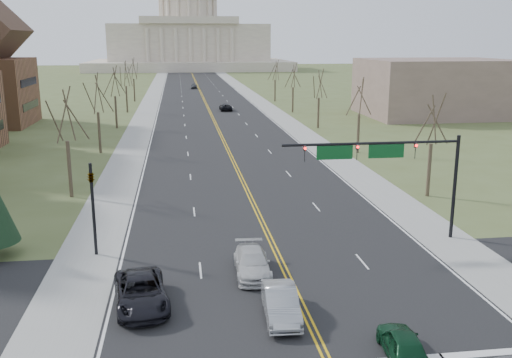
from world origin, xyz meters
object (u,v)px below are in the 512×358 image
object	(u,v)px
car_nb_inner_lead	(403,344)
car_sb_inner_lead	(281,303)
car_far_nb	(226,107)
car_sb_outer_lead	(141,292)
car_sb_inner_second	(252,263)
car_far_sb	(194,86)
signal_mast	(385,158)
signal_left	(93,199)

from	to	relation	value
car_nb_inner_lead	car_sb_inner_lead	world-z (taller)	car_sb_inner_lead
car_far_nb	car_sb_inner_lead	bearing A→B (deg)	85.93
car_far_nb	car_sb_outer_lead	bearing A→B (deg)	81.12
car_nb_inner_lead	car_sb_inner_second	size ratio (longest dim) A/B	0.80
car_nb_inner_lead	car_far_sb	world-z (taller)	car_far_sb
signal_mast	car_sb_inner_lead	xyz separation A→B (m)	(-8.75, -9.98, -5.00)
car_far_sb	car_sb_outer_lead	bearing A→B (deg)	-90.86
car_far_nb	car_nb_inner_lead	bearing A→B (deg)	88.99
car_sb_inner_lead	car_sb_inner_second	world-z (taller)	car_sb_inner_lead
car_sb_inner_lead	car_far_sb	xyz separation A→B (m)	(-0.05, 136.27, -0.01)
car_sb_inner_lead	car_far_nb	distance (m)	85.01
car_sb_outer_lead	car_far_nb	bearing A→B (deg)	74.58
signal_mast	car_far_sb	xyz separation A→B (m)	(-8.80, 126.28, -5.01)
car_sb_inner_lead	car_sb_outer_lead	bearing A→B (deg)	165.33
car_sb_inner_second	signal_mast	bearing A→B (deg)	27.32
car_sb_inner_lead	car_far_nb	world-z (taller)	car_sb_inner_lead
car_nb_inner_lead	car_sb_outer_lead	distance (m)	13.19
signal_mast	car_sb_inner_lead	distance (m)	14.18
car_nb_inner_lead	car_far_nb	distance (m)	89.27
signal_mast	car_sb_inner_second	bearing A→B (deg)	-154.64
signal_mast	car_sb_inner_lead	bearing A→B (deg)	-131.23
car_sb_inner_second	car_far_nb	bearing A→B (deg)	88.23
car_sb_outer_lead	car_sb_inner_second	xyz separation A→B (m)	(6.19, 3.31, -0.06)
signal_left	car_sb_inner_second	distance (m)	10.91
signal_left	car_nb_inner_lead	size ratio (longest dim) A/B	1.53
car_sb_inner_second	car_sb_outer_lead	bearing A→B (deg)	-149.93
car_nb_inner_lead	car_far_sb	bearing A→B (deg)	-82.07
signal_mast	signal_left	size ratio (longest dim) A/B	2.02
car_sb_outer_lead	car_sb_inner_lead	bearing A→B (deg)	-25.22
car_sb_outer_lead	car_sb_inner_second	world-z (taller)	car_sb_outer_lead
signal_mast	car_sb_inner_lead	world-z (taller)	signal_mast
car_sb_outer_lead	car_far_nb	xyz separation A→B (m)	(11.36, 82.70, -0.11)
signal_mast	car_nb_inner_lead	xyz separation A→B (m)	(-4.21, -14.36, -5.08)
signal_left	car_sb_outer_lead	bearing A→B (deg)	-67.06
car_nb_inner_lead	signal_left	bearing A→B (deg)	-38.20
signal_mast	car_far_sb	distance (m)	126.69
signal_left	car_sb_inner_second	world-z (taller)	signal_left
car_nb_inner_lead	car_sb_inner_second	xyz separation A→B (m)	(-5.25, 9.87, 0.04)
car_sb_outer_lead	car_far_sb	bearing A→B (deg)	79.48
signal_left	car_sb_outer_lead	world-z (taller)	signal_left
car_far_nb	signal_mast	bearing A→B (deg)	92.22
car_sb_inner_lead	signal_mast	bearing A→B (deg)	51.73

